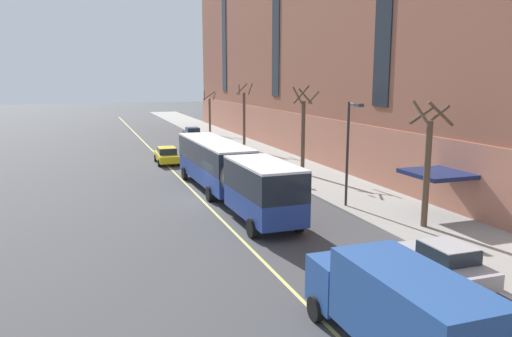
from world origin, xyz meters
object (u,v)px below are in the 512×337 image
parked_car_white_4 (276,176)px  taxi_cab (167,155)px  parked_car_navy_2 (192,133)px  street_lamp (350,143)px  fire_hydrant (308,183)px  street_tree_mid_block (303,130)px  street_tree_far_uptown (244,116)px  parked_car_silver_0 (444,262)px  box_truck (396,307)px  street_tree_near_corner (428,163)px  street_tree_far_downtown (210,112)px  parked_car_black_1 (238,156)px  parked_car_green_5 (206,141)px  city_bus (229,169)px

parked_car_white_4 → taxi_cab: 13.88m
parked_car_navy_2 → street_lamp: size_ratio=0.70×
taxi_cab → fire_hydrant: size_ratio=6.65×
street_tree_mid_block → street_tree_far_uptown: street_tree_mid_block is taller
street_lamp → parked_car_silver_0: bearing=-99.9°
box_truck → street_tree_near_corner: (8.95, 10.26, 1.92)m
parked_car_silver_0 → street_tree_far_uptown: bearing=84.3°
street_tree_far_downtown → taxi_cab: bearing=-113.8°
street_tree_far_downtown → fire_hydrant: street_tree_far_downtown is taller
parked_car_silver_0 → fire_hydrant: size_ratio=6.13×
street_tree_mid_block → street_tree_far_downtown: 31.18m
parked_car_navy_2 → street_tree_far_downtown: bearing=52.7°
parked_car_silver_0 → street_tree_far_uptown: size_ratio=0.62×
parked_car_black_1 → parked_car_navy_2: (0.01, 19.94, -0.00)m
parked_car_green_5 → street_tree_far_downtown: street_tree_far_downtown is taller
parked_car_black_1 → street_tree_mid_block: size_ratio=0.66×
parked_car_navy_2 → street_tree_far_uptown: 11.93m
parked_car_navy_2 → taxi_cab: size_ratio=0.93×
parked_car_green_5 → street_tree_far_uptown: (3.64, -2.87, 2.92)m
parked_car_silver_0 → street_lamp: street_lamp is taller
parked_car_green_5 → street_tree_mid_block: size_ratio=0.64×
parked_car_navy_2 → street_tree_mid_block: (3.48, -26.62, 3.00)m
box_truck → street_lamp: street_lamp is taller
box_truck → street_tree_far_uptown: (8.96, 41.42, 2.03)m
parked_car_green_5 → street_tree_mid_block: 19.05m
city_bus → street_tree_far_downtown: size_ratio=3.16×
parked_car_navy_2 → fire_hydrant: parked_car_navy_2 is taller
street_tree_mid_block → street_lamp: (-1.79, -10.58, 0.32)m
parked_car_white_4 → street_tree_far_uptown: street_tree_far_uptown is taller
street_tree_near_corner → street_tree_far_downtown: size_ratio=1.14×
fire_hydrant → parked_car_navy_2: bearing=92.9°
parked_car_silver_0 → parked_car_green_5: same height
parked_car_navy_2 → parked_car_white_4: bearing=-90.3°
city_bus → parked_car_black_1: bearing=70.1°
parked_car_white_4 → box_truck: bearing=-103.2°
parked_car_silver_0 → street_tree_near_corner: 7.60m
parked_car_white_4 → street_lamp: size_ratio=0.72×
parked_car_green_5 → parked_car_navy_2: bearing=88.9°
taxi_cab → street_tree_mid_block: (9.64, -9.39, 3.00)m
city_bus → box_truck: city_bus is taller
parked_car_white_4 → street_tree_far_uptown: (3.61, 18.70, 2.92)m
street_tree_far_downtown → fire_hydrant: 36.42m
parked_car_navy_2 → street_tree_near_corner: size_ratio=0.67×
parked_car_silver_0 → fire_hydrant: bearing=83.7°
street_tree_far_uptown → street_tree_far_downtown: street_tree_far_uptown is taller
parked_car_silver_0 → parked_car_navy_2: size_ratio=0.99×
parked_car_silver_0 → street_tree_far_downtown: size_ratio=0.75×
parked_car_black_1 → street_tree_far_uptown: bearing=68.6°
parked_car_silver_0 → taxi_cab: 31.54m
street_tree_far_uptown → street_lamp: (-1.79, -26.17, 0.40)m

